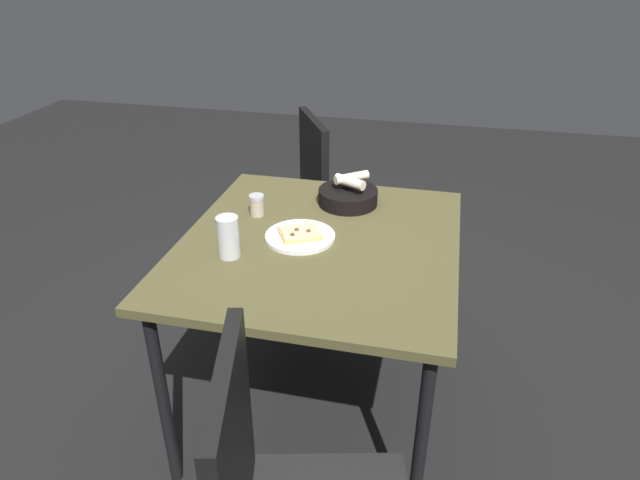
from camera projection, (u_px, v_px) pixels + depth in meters
The scene contains 7 objects.
ground at pixel (319, 403), 2.27m from camera, with size 8.00×8.00×0.00m, color black.
dining_table at pixel (319, 257), 1.94m from camera, with size 0.94×1.03×0.76m.
pizza_plate at pixel (300, 236), 1.91m from camera, with size 0.24×0.24×0.04m.
bread_basket at pixel (348, 195), 2.15m from camera, with size 0.23×0.23×0.12m.
beer_glass at pixel (229, 239), 1.79m from camera, with size 0.07×0.07×0.14m.
pepper_shaker at pixel (257, 206), 2.06m from camera, with size 0.06×0.06×0.08m.
chair_far at pixel (292, 201), 2.75m from camera, with size 0.60×0.60×0.93m.
Camera 1 is at (-0.38, 1.63, 1.67)m, focal length 31.28 mm.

